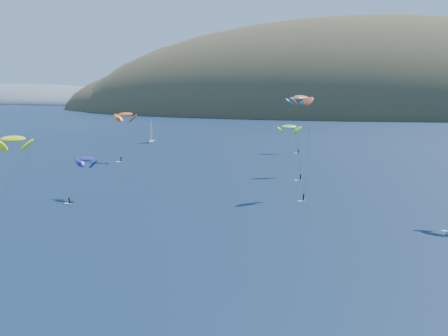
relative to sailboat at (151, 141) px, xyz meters
name	(u,v)px	position (x,y,z in m)	size (l,w,h in m)	color
ground	(174,336)	(82.03, -222.64, -0.95)	(2800.00, 2800.00, 0.00)	black
island	(386,123)	(121.43, 339.72, -11.69)	(730.00, 300.00, 210.00)	#3D3526
headland	(36,104)	(-363.23, 527.43, -4.31)	(460.00, 250.00, 60.00)	slate
sailboat	(151,141)	(0.00, 0.00, 0.00)	(9.74, 8.64, 11.63)	silver
kitesurfer_1	(125,114)	(14.22, -68.26, 16.69)	(10.95, 9.17, 20.48)	yellow
kitesurfer_2	(13,139)	(34.33, -178.29, 17.69)	(8.53, 12.05, 20.95)	yellow
kitesurfer_3	(289,127)	(79.50, -91.82, 14.74)	(9.81, 13.39, 17.88)	yellow
kitesurfer_4	(296,98)	(73.95, -23.40, 21.86)	(9.31, 9.15, 25.26)	yellow
kitesurfer_9	(301,98)	(86.90, -127.26, 24.97)	(7.57, 11.63, 28.16)	yellow
kitesurfer_10	(86,159)	(33.30, -142.91, 9.27)	(8.20, 11.99, 12.33)	yellow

